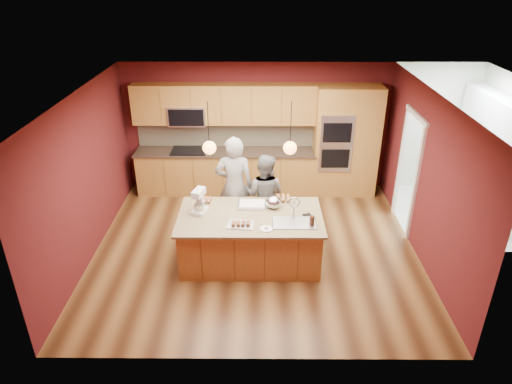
{
  "coord_description": "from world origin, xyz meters",
  "views": [
    {
      "loc": [
        0.05,
        -6.67,
        4.45
      ],
      "look_at": [
        0.01,
        -0.1,
        1.14
      ],
      "focal_mm": 32.0,
      "sensor_mm": 36.0,
      "label": 1
    }
  ],
  "objects_px": {
    "island": "(251,238)",
    "person_right": "(264,195)",
    "person_left": "(234,186)",
    "stand_mixer": "(199,203)",
    "mixing_bowl": "(274,202)"
  },
  "relations": [
    {
      "from": "person_left",
      "to": "stand_mixer",
      "type": "height_order",
      "value": "person_left"
    },
    {
      "from": "person_left",
      "to": "person_right",
      "type": "height_order",
      "value": "person_left"
    },
    {
      "from": "person_right",
      "to": "stand_mixer",
      "type": "xyz_separation_m",
      "value": [
        -1.05,
        -0.79,
        0.26
      ]
    },
    {
      "from": "island",
      "to": "person_left",
      "type": "bearing_deg",
      "value": 108.99
    },
    {
      "from": "person_right",
      "to": "island",
      "type": "bearing_deg",
      "value": 96.12
    },
    {
      "from": "person_right",
      "to": "stand_mixer",
      "type": "distance_m",
      "value": 1.34
    },
    {
      "from": "stand_mixer",
      "to": "mixing_bowl",
      "type": "xyz_separation_m",
      "value": [
        1.19,
        0.16,
        -0.07
      ]
    },
    {
      "from": "person_left",
      "to": "mixing_bowl",
      "type": "height_order",
      "value": "person_left"
    },
    {
      "from": "island",
      "to": "person_left",
      "type": "relative_size",
      "value": 1.25
    },
    {
      "from": "island",
      "to": "mixing_bowl",
      "type": "height_order",
      "value": "island"
    },
    {
      "from": "person_left",
      "to": "stand_mixer",
      "type": "bearing_deg",
      "value": 58.14
    },
    {
      "from": "person_right",
      "to": "stand_mixer",
      "type": "height_order",
      "value": "person_right"
    },
    {
      "from": "mixing_bowl",
      "to": "stand_mixer",
      "type": "bearing_deg",
      "value": -172.44
    },
    {
      "from": "island",
      "to": "person_right",
      "type": "xyz_separation_m",
      "value": [
        0.22,
        0.9,
        0.33
      ]
    },
    {
      "from": "person_left",
      "to": "person_right",
      "type": "bearing_deg",
      "value": -178.54
    }
  ]
}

